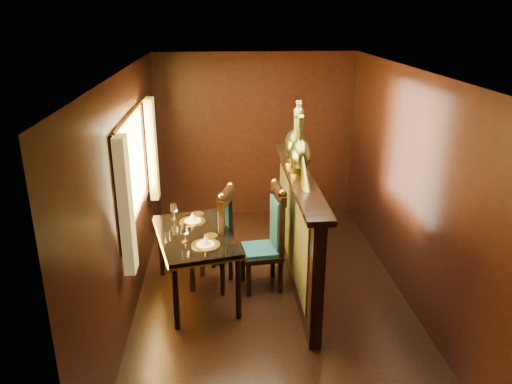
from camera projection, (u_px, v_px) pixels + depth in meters
ground at (271, 295)px, 5.70m from camera, size 5.00×5.00×0.00m
room_shell at (264, 162)px, 5.17m from camera, size 3.04×5.04×2.52m
partition at (297, 226)px, 5.76m from camera, size 0.26×2.70×1.36m
dining_table at (195, 239)px, 5.47m from camera, size 1.07×1.45×0.97m
chair_left at (221, 236)px, 5.66m from camera, size 0.55×0.57×1.24m
chair_right at (271, 234)px, 5.69m from camera, size 0.51×0.53×1.26m
peacock_left at (301, 141)px, 5.33m from camera, size 0.24×0.64×0.76m
peacock_right at (295, 132)px, 5.70m from camera, size 0.25×0.66×0.78m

